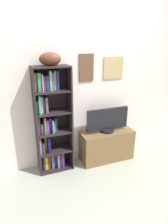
% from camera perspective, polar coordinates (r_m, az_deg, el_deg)
% --- Properties ---
extents(ground, '(5.20, 5.20, 0.04)m').
position_cam_1_polar(ground, '(2.63, 8.85, -25.34)').
color(ground, '#A0A798').
extents(back_wall, '(4.80, 0.08, 2.51)m').
position_cam_1_polar(back_wall, '(2.95, -0.66, 8.44)').
color(back_wall, white).
rests_on(back_wall, ground).
extents(bookshelf, '(0.51, 0.28, 1.55)m').
position_cam_1_polar(bookshelf, '(2.83, -9.93, -3.17)').
color(bookshelf, black).
rests_on(bookshelf, ground).
extents(football, '(0.32, 0.24, 0.17)m').
position_cam_1_polar(football, '(2.60, -9.94, 15.06)').
color(football, brown).
rests_on(football, bookshelf).
extents(tv_stand, '(0.85, 0.36, 0.50)m').
position_cam_1_polar(tv_stand, '(3.25, 6.60, -9.59)').
color(tv_stand, brown).
rests_on(tv_stand, ground).
extents(television, '(0.68, 0.22, 0.38)m').
position_cam_1_polar(television, '(3.06, 6.90, -2.47)').
color(television, black).
rests_on(television, tv_stand).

